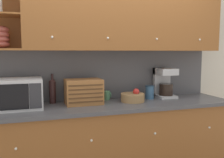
{
  "coord_description": "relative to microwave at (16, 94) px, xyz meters",
  "views": [
    {
      "loc": [
        -0.88,
        -2.97,
        1.49
      ],
      "look_at": [
        0.0,
        -0.23,
        1.18
      ],
      "focal_mm": 40.0,
      "sensor_mm": 36.0,
      "label": 1
    }
  ],
  "objects": [
    {
      "name": "backsplash_panel",
      "position": [
        1.04,
        0.26,
        0.14
      ],
      "size": [
        2.79,
        0.01,
        0.6
      ],
      "color": "#4C4C51",
      "rests_on": "counter_unit"
    },
    {
      "name": "upper_cabinets",
      "position": [
        1.2,
        0.09,
        0.81
      ],
      "size": [
        2.79,
        0.36,
        0.75
      ],
      "color": "#935628",
      "rests_on": "backsplash_panel"
    },
    {
      "name": "mug",
      "position": [
        1.02,
        0.18,
        -0.1
      ],
      "size": [
        0.09,
        0.08,
        0.11
      ],
      "color": "#4C845B",
      "rests_on": "counter_unit"
    },
    {
      "name": "counter_unit",
      "position": [
        1.04,
        -0.06,
        -0.61
      ],
      "size": [
        2.81,
        0.67,
        0.91
      ],
      "color": "#935628",
      "rests_on": "ground_plane"
    },
    {
      "name": "bread_box",
      "position": [
        0.7,
        0.02,
        -0.02
      ],
      "size": [
        0.4,
        0.29,
        0.28
      ],
      "color": "#996033",
      "rests_on": "counter_unit"
    },
    {
      "name": "storage_canister",
      "position": [
        1.55,
        0.07,
        -0.07
      ],
      "size": [
        0.11,
        0.11,
        0.17
      ],
      "color": "#33567A",
      "rests_on": "counter_unit"
    },
    {
      "name": "wall_back",
      "position": [
        1.04,
        0.29,
        0.23
      ],
      "size": [
        5.19,
        0.06,
        2.6
      ],
      "color": "beige",
      "rests_on": "ground_plane"
    },
    {
      "name": "coffee_maker",
      "position": [
        1.79,
        0.13,
        0.03
      ],
      "size": [
        0.23,
        0.26,
        0.37
      ],
      "color": "#B7B7BC",
      "rests_on": "counter_unit"
    },
    {
      "name": "wine_bottle",
      "position": [
        0.37,
        0.16,
        -0.0
      ],
      "size": [
        0.07,
        0.07,
        0.34
      ],
      "color": "black",
      "rests_on": "counter_unit"
    },
    {
      "name": "fruit_basket",
      "position": [
        1.28,
        -0.03,
        -0.1
      ],
      "size": [
        0.28,
        0.28,
        0.16
      ],
      "color": "#937047",
      "rests_on": "counter_unit"
    },
    {
      "name": "microwave",
      "position": [
        0.0,
        0.0,
        0.0
      ],
      "size": [
        0.51,
        0.4,
        0.31
      ],
      "color": "silver",
      "rests_on": "counter_unit"
    }
  ]
}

